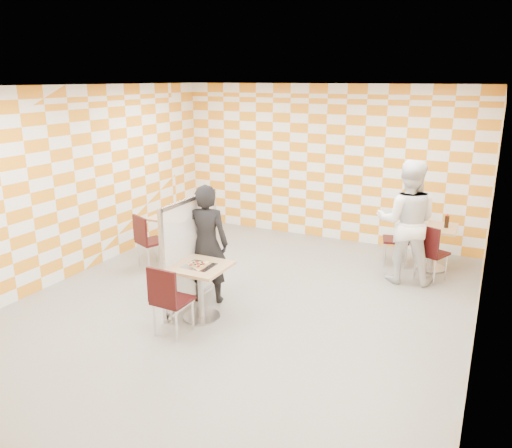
{
  "coord_description": "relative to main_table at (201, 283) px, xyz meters",
  "views": [
    {
      "loc": [
        2.99,
        -5.77,
        3.09
      ],
      "look_at": [
        0.1,
        0.2,
        1.15
      ],
      "focal_mm": 35.0,
      "sensor_mm": 36.0,
      "label": 1
    }
  ],
  "objects": [
    {
      "name": "room_shell",
      "position": [
        0.32,
        1.16,
        0.99
      ],
      "size": [
        7.0,
        7.0,
        7.0
      ],
      "color": "gray",
      "rests_on": "ground"
    },
    {
      "name": "main_table",
      "position": [
        0.0,
        0.0,
        0.0
      ],
      "size": [
        0.7,
        0.7,
        0.75
      ],
      "color": "tan",
      "rests_on": "ground"
    },
    {
      "name": "second_table",
      "position": [
        2.53,
        3.22,
        0.0
      ],
      "size": [
        0.7,
        0.7,
        0.75
      ],
      "color": "tan",
      "rests_on": "ground"
    },
    {
      "name": "empty_table",
      "position": [
        -1.73,
        1.86,
        0.0
      ],
      "size": [
        0.7,
        0.7,
        0.75
      ],
      "color": "tan",
      "rests_on": "ground"
    },
    {
      "name": "chair_main_front",
      "position": [
        -0.09,
        -0.6,
        0.04
      ],
      "size": [
        0.43,
        0.44,
        0.92
      ],
      "color": "black",
      "rests_on": "ground"
    },
    {
      "name": "chair_second_front",
      "position": [
        2.54,
        2.62,
        0.04
      ],
      "size": [
        0.56,
        0.56,
        0.92
      ],
      "color": "black",
      "rests_on": "ground"
    },
    {
      "name": "chair_second_side",
      "position": [
        2.02,
        3.17,
        0.04
      ],
      "size": [
        0.52,
        0.51,
        0.92
      ],
      "color": "black",
      "rests_on": "ground"
    },
    {
      "name": "chair_empty_near",
      "position": [
        -1.79,
        1.17,
        0.04
      ],
      "size": [
        0.56,
        0.56,
        0.92
      ],
      "color": "black",
      "rests_on": "ground"
    },
    {
      "name": "chair_empty_far",
      "position": [
        -1.62,
        2.6,
        0.04
      ],
      "size": [
        0.48,
        0.49,
        0.92
      ],
      "color": "black",
      "rests_on": "ground"
    },
    {
      "name": "partition",
      "position": [
        -0.35,
        0.33,
        0.28
      ],
      "size": [
        0.08,
        1.38,
        1.55
      ],
      "color": "white",
      "rests_on": "ground"
    },
    {
      "name": "man_dark",
      "position": [
        -0.21,
        0.51,
        0.35
      ],
      "size": [
        0.72,
        0.59,
        1.71
      ],
      "primitive_type": "imported",
      "rotation": [
        0.0,
        0.0,
        3.47
      ],
      "color": "black",
      "rests_on": "ground"
    },
    {
      "name": "man_white",
      "position": [
        2.18,
        2.51,
        0.46
      ],
      "size": [
        1.04,
        0.86,
        1.93
      ],
      "primitive_type": "imported",
      "rotation": [
        0.0,
        0.0,
        3.29
      ],
      "color": "white",
      "rests_on": "ground"
    },
    {
      "name": "pizza_on_foil",
      "position": [
        -0.0,
        -0.02,
        0.26
      ],
      "size": [
        0.4,
        0.4,
        0.04
      ],
      "color": "silver",
      "rests_on": "main_table"
    },
    {
      "name": "sport_bottle",
      "position": [
        2.38,
        3.38,
        0.33
      ],
      "size": [
        0.06,
        0.06,
        0.2
      ],
      "color": "white",
      "rests_on": "second_table"
    },
    {
      "name": "soda_bottle",
      "position": [
        2.71,
        3.21,
        0.34
      ],
      "size": [
        0.07,
        0.07,
        0.23
      ],
      "color": "black",
      "rests_on": "second_table"
    }
  ]
}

